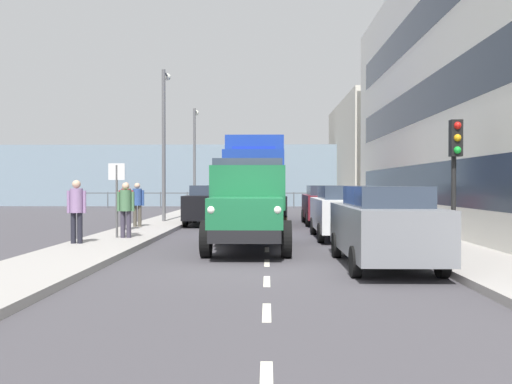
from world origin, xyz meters
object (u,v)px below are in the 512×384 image
object	(u,v)px
car_grey_kerbside_near	(383,225)
pedestrian_couple_a	(137,201)
truck_vintage_green	(248,206)
lamp_post_far	(195,150)
car_teal_oppositeside_1	(223,200)
pedestrian_couple_b	(126,205)
lamp_post_promenade	(164,131)
street_sign	(117,187)
car_black_oppositeside_0	(210,204)
car_maroon_kerbside_2	(324,204)
lorry_cargo_blue	(255,178)
car_white_kerbside_1	(343,211)
car_silver_oppositeside_2	(231,197)
pedestrian_with_bag	(126,202)
pedestrian_in_dark_coat	(77,206)
traffic_light_near	(455,156)

from	to	relation	value
car_grey_kerbside_near	pedestrian_couple_a	bearing A→B (deg)	-50.48
truck_vintage_green	lamp_post_far	xyz separation A→B (m)	(3.93, -18.96, 2.71)
truck_vintage_green	car_teal_oppositeside_1	size ratio (longest dim) A/B	1.21
pedestrian_couple_b	lamp_post_far	size ratio (longest dim) A/B	0.27
lamp_post_promenade	street_sign	xyz separation A→B (m)	(0.01, 7.65, -2.43)
car_black_oppositeside_0	lamp_post_far	bearing A→B (deg)	-78.40
car_grey_kerbside_near	car_maroon_kerbside_2	bearing A→B (deg)	-90.00
pedestrian_couple_b	lamp_post_promenade	bearing A→B (deg)	-87.92
car_maroon_kerbside_2	lamp_post_far	size ratio (longest dim) A/B	0.67
lorry_cargo_blue	pedestrian_couple_a	world-z (taller)	lorry_cargo_blue
truck_vintage_green	car_white_kerbside_1	size ratio (longest dim) A/B	1.29
lamp_post_promenade	lamp_post_far	distance (m)	9.26
lamp_post_promenade	lorry_cargo_blue	bearing A→B (deg)	-168.16
lorry_cargo_blue	lamp_post_far	world-z (taller)	lamp_post_far
car_teal_oppositeside_1	car_silver_oppositeside_2	bearing A→B (deg)	-90.00
car_black_oppositeside_0	car_silver_oppositeside_2	bearing A→B (deg)	-90.00
pedestrian_with_bag	lamp_post_promenade	bearing A→B (deg)	-95.54
pedestrian_with_bag	lamp_post_far	bearing A→B (deg)	-92.38
car_silver_oppositeside_2	pedestrian_in_dark_coat	world-z (taller)	pedestrian_in_dark_coat
car_black_oppositeside_0	car_silver_oppositeside_2	world-z (taller)	same
car_maroon_kerbside_2	pedestrian_with_bag	distance (m)	8.86
car_silver_oppositeside_2	traffic_light_near	bearing A→B (deg)	106.56
car_black_oppositeside_0	lamp_post_promenade	xyz separation A→B (m)	(2.06, -0.20, 3.21)
car_white_kerbside_1	car_black_oppositeside_0	distance (m)	7.89
lorry_cargo_blue	street_sign	distance (m)	9.40
truck_vintage_green	car_teal_oppositeside_1	world-z (taller)	truck_vintage_green
pedestrian_couple_b	traffic_light_near	xyz separation A→B (m)	(-8.92, 2.80, 1.34)
truck_vintage_green	car_silver_oppositeside_2	size ratio (longest dim) A/B	1.42
car_maroon_kerbside_2	car_grey_kerbside_near	bearing A→B (deg)	90.00
lamp_post_promenade	pedestrian_couple_a	bearing A→B (deg)	83.10
lorry_cargo_blue	car_maroon_kerbside_2	distance (m)	3.37
pedestrian_couple_b	lamp_post_promenade	world-z (taller)	lamp_post_promenade
car_black_oppositeside_0	lamp_post_promenade	size ratio (longest dim) A/B	0.69
pedestrian_couple_a	lamp_post_far	size ratio (longest dim) A/B	0.27
car_maroon_kerbside_2	pedestrian_couple_b	bearing A→B (deg)	48.48
pedestrian_couple_b	street_sign	bearing A→B (deg)	-10.96
car_black_oppositeside_0	street_sign	xyz separation A→B (m)	(2.07, 7.45, 0.79)
traffic_light_near	car_teal_oppositeside_1	bearing A→B (deg)	-67.31
truck_vintage_green	pedestrian_with_bag	world-z (taller)	truck_vintage_green
lorry_cargo_blue	pedestrian_in_dark_coat	distance (m)	11.22
pedestrian_with_bag	lamp_post_far	size ratio (longest dim) A/B	0.27
truck_vintage_green	street_sign	size ratio (longest dim) A/B	2.51
car_grey_kerbside_near	car_silver_oppositeside_2	bearing A→B (deg)	-79.13
traffic_light_near	car_white_kerbside_1	bearing A→B (deg)	-62.59
car_silver_oppositeside_2	lamp_post_far	xyz separation A→B (m)	(1.94, 4.23, 3.00)
pedestrian_couple_b	lamp_post_far	world-z (taller)	lamp_post_far
car_white_kerbside_1	car_silver_oppositeside_2	distance (m)	20.43
traffic_light_near	lamp_post_promenade	world-z (taller)	lamp_post_promenade
car_black_oppositeside_0	pedestrian_couple_a	size ratio (longest dim) A/B	2.76
car_teal_oppositeside_1	pedestrian_couple_a	xyz separation A→B (m)	(2.47, 9.94, 0.23)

